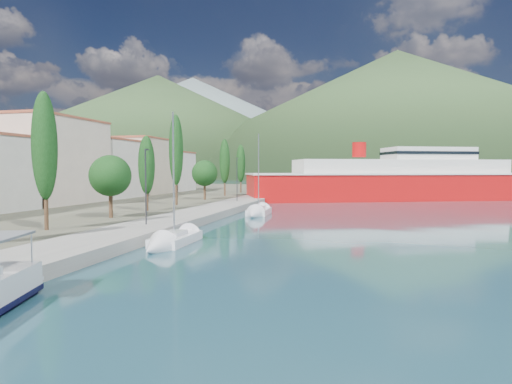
# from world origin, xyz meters

# --- Properties ---
(ground) EXTENTS (1400.00, 1400.00, 0.00)m
(ground) POSITION_xyz_m (0.00, 120.00, 0.00)
(ground) COLOR #204754
(quay) EXTENTS (5.00, 88.00, 0.80)m
(quay) POSITION_xyz_m (-9.00, 26.00, 0.40)
(quay) COLOR gray
(quay) RESTS_ON ground
(hills_far) EXTENTS (1480.00, 900.00, 180.00)m
(hills_far) POSITION_xyz_m (138.59, 618.73, 77.39)
(hills_far) COLOR slate
(hills_far) RESTS_ON ground
(hills_near) EXTENTS (1010.00, 520.00, 115.00)m
(hills_near) POSITION_xyz_m (98.04, 372.50, 49.18)
(hills_near) COLOR #314C28
(hills_near) RESTS_ON ground
(town_buildings) EXTENTS (9.20, 69.20, 11.30)m
(town_buildings) POSITION_xyz_m (-32.00, 36.91, 5.57)
(town_buildings) COLOR beige
(town_buildings) RESTS_ON land_strip
(tree_row) EXTENTS (3.87, 62.41, 11.45)m
(tree_row) POSITION_xyz_m (-14.94, 30.65, 5.81)
(tree_row) COLOR #47301E
(tree_row) RESTS_ON land_strip
(lamp_posts) EXTENTS (0.15, 47.71, 6.06)m
(lamp_posts) POSITION_xyz_m (-9.00, 15.43, 4.08)
(lamp_posts) COLOR #2D2D33
(lamp_posts) RESTS_ON quay
(sailboat_near) EXTENTS (2.12, 6.94, 9.96)m
(sailboat_near) POSITION_xyz_m (-4.87, 8.59, 0.28)
(sailboat_near) COLOR silver
(sailboat_near) RESTS_ON ground
(sailboat_mid) EXTENTS (2.52, 7.02, 10.18)m
(sailboat_mid) POSITION_xyz_m (-3.61, 29.05, 0.29)
(sailboat_mid) COLOR silver
(sailboat_mid) RESTS_ON ground
(ferry) EXTENTS (52.59, 29.25, 10.36)m
(ferry) POSITION_xyz_m (14.38, 60.47, 3.15)
(ferry) COLOR #BE0C0D
(ferry) RESTS_ON ground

